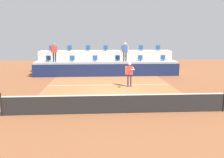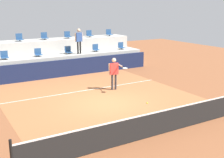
{
  "view_description": "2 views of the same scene",
  "coord_description": "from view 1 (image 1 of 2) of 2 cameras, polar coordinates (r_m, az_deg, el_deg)",
  "views": [
    {
      "loc": [
        -0.81,
        -14.46,
        3.62
      ],
      "look_at": [
        0.02,
        -0.82,
        1.05
      ],
      "focal_mm": 37.57,
      "sensor_mm": 36.0,
      "label": 1
    },
    {
      "loc": [
        -6.45,
        -11.39,
        4.48
      ],
      "look_at": [
        0.06,
        -0.34,
        1.23
      ],
      "focal_mm": 46.74,
      "sensor_mm": 36.0,
      "label": 2
    }
  ],
  "objects": [
    {
      "name": "stadium_chair_upper_right",
      "position": [
        23.94,
        7.08,
        7.43
      ],
      "size": [
        0.44,
        0.4,
        0.52
      ],
      "color": "#2D2D33",
      "rests_on": "seating_tier_upper"
    },
    {
      "name": "seating_tier_lower",
      "position": [
        21.99,
        -1.36,
        2.8
      ],
      "size": [
        13.0,
        1.8,
        1.25
      ],
      "primitive_type": "cube",
      "color": "#ADAAA3",
      "rests_on": "ground_plane"
    },
    {
      "name": "stadium_chair_upper_left",
      "position": [
        23.7,
        -10.31,
        7.31
      ],
      "size": [
        0.44,
        0.4,
        0.52
      ],
      "color": "#2D2D33",
      "rests_on": "seating_tier_upper"
    },
    {
      "name": "stadium_chair_lower_left",
      "position": [
        21.93,
        -9.68,
        4.84
      ],
      "size": [
        0.44,
        0.4,
        0.52
      ],
      "color": "#2D2D33",
      "rests_on": "seating_tier_lower"
    },
    {
      "name": "spectator_leaning_on_rail",
      "position": [
        21.5,
        3.19,
        7.06
      ],
      "size": [
        0.6,
        0.25,
        1.72
      ],
      "color": "black",
      "rests_on": "seating_tier_lower"
    },
    {
      "name": "stadium_chair_lower_mid_right",
      "position": [
        21.88,
        1.36,
        4.98
      ],
      "size": [
        0.44,
        0.4,
        0.52
      ],
      "color": "#2D2D33",
      "rests_on": "seating_tier_lower"
    },
    {
      "name": "stadium_chair_upper_far_right",
      "position": [
        24.32,
        11.17,
        7.36
      ],
      "size": [
        0.44,
        0.4,
        0.52
      ],
      "color": "#2D2D33",
      "rests_on": "seating_tier_upper"
    },
    {
      "name": "sponsor_backboard",
      "position": [
        20.71,
        -1.22,
        2.1
      ],
      "size": [
        13.0,
        0.16,
        1.1
      ],
      "primitive_type": "cube",
      "color": "#141E42",
      "rests_on": "ground_plane"
    },
    {
      "name": "stadium_chair_lower_right",
      "position": [
        22.17,
        6.89,
        4.98
      ],
      "size": [
        0.44,
        0.4,
        0.52
      ],
      "color": "#2D2D33",
      "rests_on": "seating_tier_lower"
    },
    {
      "name": "tennis_ball",
      "position": [
        12.32,
        2.19,
        -3.17
      ],
      "size": [
        0.07,
        0.07,
        0.07
      ],
      "color": "#CCE033"
    },
    {
      "name": "spectator_in_white",
      "position": [
        21.71,
        -13.89,
        6.75
      ],
      "size": [
        0.59,
        0.25,
        1.69
      ],
      "color": "black",
      "rests_on": "seating_tier_lower"
    },
    {
      "name": "stadium_chair_upper_mid_left",
      "position": [
        23.55,
        -5.87,
        7.4
      ],
      "size": [
        0.44,
        0.4,
        0.52
      ],
      "color": "#2D2D33",
      "rests_on": "seating_tier_upper"
    },
    {
      "name": "seating_tier_upper",
      "position": [
        23.72,
        -1.53,
        4.41
      ],
      "size": [
        13.0,
        1.8,
        2.1
      ],
      "primitive_type": "cube",
      "color": "#ADAAA3",
      "rests_on": "ground_plane"
    },
    {
      "name": "stadium_chair_lower_far_left",
      "position": [
        22.27,
        -15.27,
        4.7
      ],
      "size": [
        0.44,
        0.4,
        0.52
      ],
      "color": "#2D2D33",
      "rests_on": "seating_tier_lower"
    },
    {
      "name": "stadium_chair_lower_far_right",
      "position": [
        22.66,
        12.32,
        4.93
      ],
      "size": [
        0.44,
        0.4,
        0.52
      ],
      "color": "#2D2D33",
      "rests_on": "seating_tier_lower"
    },
    {
      "name": "tennis_net",
      "position": [
        10.95,
        0.9,
        -5.93
      ],
      "size": [
        10.48,
        0.08,
        1.07
      ],
      "color": "black",
      "rests_on": "ground_plane"
    },
    {
      "name": "stadium_chair_upper_far_left",
      "position": [
        23.97,
        -14.6,
        7.17
      ],
      "size": [
        0.44,
        0.4,
        0.52
      ],
      "color": "#2D2D33",
      "rests_on": "seating_tier_upper"
    },
    {
      "name": "court_inner_paint",
      "position": [
        15.9,
        -0.49,
        -2.52
      ],
      "size": [
        9.0,
        10.0,
        0.01
      ],
      "primitive_type": "cube",
      "color": "#A36038",
      "rests_on": "ground_plane"
    },
    {
      "name": "tennis_player",
      "position": [
        16.55,
        4.31,
        1.77
      ],
      "size": [
        0.6,
        1.28,
        1.75
      ],
      "color": "#2D2D33",
      "rests_on": "ground_plane"
    },
    {
      "name": "stadium_chair_upper_mid_right",
      "position": [
        23.67,
        2.74,
        7.46
      ],
      "size": [
        0.44,
        0.4,
        0.52
      ],
      "color": "#2D2D33",
      "rests_on": "seating_tier_upper"
    },
    {
      "name": "court_service_line",
      "position": [
        17.27,
        -0.74,
        -1.45
      ],
      "size": [
        9.0,
        0.06,
        0.0
      ],
      "primitive_type": "cube",
      "color": "silver",
      "rests_on": "ground_plane"
    },
    {
      "name": "stadium_chair_upper_center",
      "position": [
        23.55,
        -1.57,
        7.45
      ],
      "size": [
        0.44,
        0.4,
        0.52
      ],
      "color": "#2D2D33",
      "rests_on": "seating_tier_upper"
    },
    {
      "name": "stadium_chair_lower_mid_left",
      "position": [
        21.81,
        -4.14,
        4.93
      ],
      "size": [
        0.44,
        0.4,
        0.52
      ],
      "color": "#2D2D33",
      "rests_on": "seating_tier_lower"
    },
    {
      "name": "ground_plane",
      "position": [
        14.93,
        -0.29,
        -3.4
      ],
      "size": [
        40.0,
        40.0,
        0.0
      ],
      "primitive_type": "plane",
      "color": "brown"
    }
  ]
}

